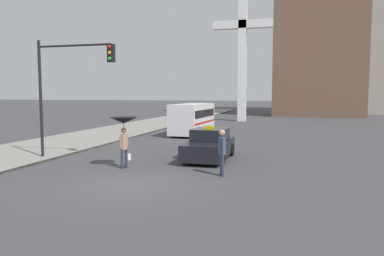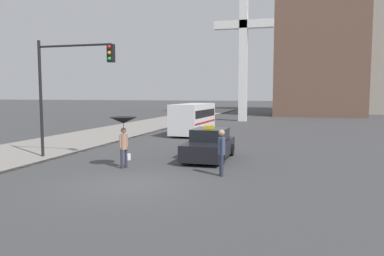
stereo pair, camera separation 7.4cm
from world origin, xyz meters
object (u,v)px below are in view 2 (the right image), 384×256
Objects in this scene: pedestrian_man at (222,149)px; monument_cross at (243,45)px; traffic_light at (69,76)px; ambulance_van at (193,118)px; taxi at (209,145)px; pedestrian_with_umbrella at (123,125)px.

monument_cross reaches higher than pedestrian_man.
traffic_light is (-7.51, 1.43, 2.90)m from pedestrian_man.
ambulance_van is 1.01× the size of traffic_light.
ambulance_van is 16.97m from monument_cross.
ambulance_van reaches higher than pedestrian_man.
taxi is 10.79m from ambulance_van.
pedestrian_man is at bearing -10.76° from traffic_light.
pedestrian_man is 8.18m from traffic_light.
ambulance_van is at bearing 30.43° from pedestrian_with_umbrella.
ambulance_van is 13.22m from pedestrian_with_umbrella.
ambulance_van is 12.73m from traffic_light.
monument_cross reaches higher than ambulance_van.
pedestrian_with_umbrella is at bearing -17.62° from traffic_light.
pedestrian_man is at bearing -67.47° from pedestrian_with_umbrella.
taxi is 0.75× the size of ambulance_van.
taxi is at bearing 112.04° from ambulance_van.
taxi is 0.28× the size of monument_cross.
pedestrian_with_umbrella is 1.21× the size of pedestrian_man.
traffic_light reaches higher than pedestrian_with_umbrella.
pedestrian_man is 0.32× the size of traffic_light.
pedestrian_with_umbrella is (0.59, -13.20, 0.50)m from ambulance_van.
ambulance_van is 0.38× the size of monument_cross.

